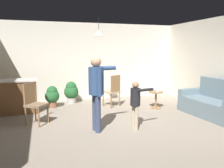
% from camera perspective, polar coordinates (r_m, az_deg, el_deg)
% --- Properties ---
extents(ground, '(7.68, 7.68, 0.00)m').
position_cam_1_polar(ground, '(5.45, 1.79, -10.49)').
color(ground, gray).
extents(wall_back, '(6.40, 0.10, 2.70)m').
position_cam_1_polar(wall_back, '(8.26, -5.40, 5.54)').
color(wall_back, silver).
rests_on(wall_back, ground).
extents(couch_floral, '(0.98, 1.86, 1.00)m').
position_cam_1_polar(couch_floral, '(6.74, 23.92, -4.59)').
color(couch_floral, slate).
rests_on(couch_floral, ground).
extents(kitchen_counter, '(1.26, 0.66, 0.95)m').
position_cam_1_polar(kitchen_counter, '(7.01, -23.16, -2.84)').
color(kitchen_counter, brown).
rests_on(kitchen_counter, ground).
extents(side_table_by_couch, '(0.44, 0.44, 0.52)m').
position_cam_1_polar(side_table_by_couch, '(7.11, 10.84, -3.38)').
color(side_table_by_couch, olive).
rests_on(side_table_by_couch, ground).
extents(person_adult, '(0.77, 0.56, 1.64)m').
position_cam_1_polar(person_adult, '(4.91, -3.80, -0.39)').
color(person_adult, '#384260').
rests_on(person_adult, ground).
extents(person_child, '(0.59, 0.31, 1.09)m').
position_cam_1_polar(person_child, '(5.09, 5.92, -3.96)').
color(person_child, tan).
rests_on(person_child, ground).
extents(dining_chair_by_counter, '(0.56, 0.56, 1.00)m').
position_cam_1_polar(dining_chair_by_counter, '(7.12, 0.23, -1.42)').
color(dining_chair_by_counter, olive).
rests_on(dining_chair_by_counter, ground).
extents(dining_chair_near_wall, '(0.59, 0.59, 1.00)m').
position_cam_1_polar(dining_chair_near_wall, '(5.78, -18.88, -4.23)').
color(dining_chair_near_wall, olive).
rests_on(dining_chair_near_wall, ground).
extents(potted_plant_corner, '(0.48, 0.48, 0.73)m').
position_cam_1_polar(potted_plant_corner, '(7.75, -10.10, -1.81)').
color(potted_plant_corner, '#B7B2AD').
rests_on(potted_plant_corner, ground).
extents(potted_plant_by_wall, '(0.44, 0.44, 0.67)m').
position_cam_1_polar(potted_plant_by_wall, '(7.34, -14.64, -2.81)').
color(potted_plant_by_wall, brown).
rests_on(potted_plant_by_wall, ground).
extents(spare_remote_on_table, '(0.05, 0.13, 0.04)m').
position_cam_1_polar(spare_remote_on_table, '(7.05, 11.24, -1.75)').
color(spare_remote_on_table, white).
rests_on(spare_remote_on_table, side_table_by_couch).
extents(ceiling_light_pendant, '(0.32, 0.32, 0.55)m').
position_cam_1_polar(ceiling_light_pendant, '(6.74, -3.32, 12.56)').
color(ceiling_light_pendant, silver).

